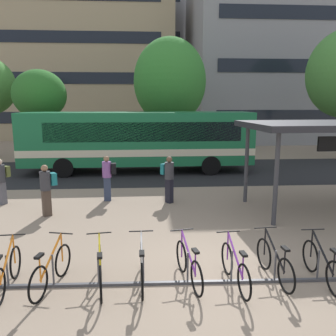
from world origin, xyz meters
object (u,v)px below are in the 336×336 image
(commuter_teal_pack_3, at_px, (47,186))
(commuter_black_pack_1, at_px, (108,175))
(parked_bicycle_yellow_3, at_px, (100,270))
(parked_bicycle_orange_2, at_px, (51,270))
(street_tree_0, at_px, (170,82))
(parked_bicycle_purple_6, at_px, (235,268))
(parked_bicycle_orange_1, at_px, (8,272))
(city_bus, at_px, (137,139))
(parked_bicycle_black_8, at_px, (322,265))
(parked_bicycle_black_7, at_px, (274,263))
(commuter_teal_pack_2, at_px, (169,176))
(parked_bicycle_purple_5, at_px, (189,265))
(street_tree_3, at_px, (40,95))
(parked_bicycle_white_4, at_px, (142,267))
(commuter_olive_pack_0, at_px, (1,178))

(commuter_teal_pack_3, bearing_deg, commuter_black_pack_1, -172.18)
(parked_bicycle_yellow_3, height_order, commuter_teal_pack_3, commuter_teal_pack_3)
(parked_bicycle_orange_2, xyz_separation_m, commuter_teal_pack_3, (-1.33, 4.67, 0.61))
(street_tree_0, bearing_deg, parked_bicycle_purple_6, -89.79)
(parked_bicycle_orange_1, distance_m, commuter_black_pack_1, 6.53)
(city_bus, relative_size, parked_bicycle_purple_6, 7.01)
(city_bus, distance_m, parked_bicycle_black_8, 12.74)
(parked_bicycle_orange_1, bearing_deg, parked_bicycle_black_7, -93.11)
(commuter_teal_pack_3, bearing_deg, street_tree_0, -145.63)
(commuter_black_pack_1, relative_size, commuter_teal_pack_2, 0.99)
(parked_bicycle_purple_5, xyz_separation_m, parked_bicycle_black_7, (1.82, -0.00, 0.00))
(city_bus, bearing_deg, commuter_teal_pack_3, 67.91)
(commuter_black_pack_1, bearing_deg, city_bus, -104.14)
(commuter_teal_pack_2, xyz_separation_m, street_tree_3, (-7.33, 9.74, 3.14))
(parked_bicycle_purple_6, bearing_deg, parked_bicycle_black_8, -94.91)
(parked_bicycle_black_7, relative_size, parked_bicycle_black_8, 1.00)
(parked_bicycle_white_4, xyz_separation_m, parked_bicycle_black_8, (3.74, -0.15, 0.00))
(city_bus, height_order, parked_bicycle_yellow_3, city_bus)
(parked_bicycle_yellow_3, bearing_deg, commuter_olive_pack_0, 27.21)
(parked_bicycle_purple_5, distance_m, commuter_teal_pack_3, 6.23)
(commuter_teal_pack_3, bearing_deg, parked_bicycle_yellow_3, 81.56)
(parked_bicycle_orange_2, distance_m, commuter_teal_pack_2, 6.57)
(parked_bicycle_orange_2, distance_m, commuter_olive_pack_0, 7.01)
(parked_bicycle_orange_2, xyz_separation_m, parked_bicycle_black_7, (4.61, 0.02, 0.00))
(parked_bicycle_orange_2, height_order, parked_bicycle_purple_5, same)
(parked_bicycle_purple_6, bearing_deg, street_tree_3, 22.57)
(parked_bicycle_orange_1, bearing_deg, street_tree_0, -18.06)
(parked_bicycle_black_7, height_order, street_tree_3, street_tree_3)
(parked_bicycle_orange_2, height_order, commuter_teal_pack_3, commuter_teal_pack_3)
(parked_bicycle_black_8, distance_m, commuter_black_pack_1, 8.25)
(parked_bicycle_orange_1, bearing_deg, parked_bicycle_white_4, -93.06)
(parked_bicycle_purple_5, bearing_deg, street_tree_0, -13.81)
(commuter_teal_pack_2, bearing_deg, commuter_teal_pack_3, -111.73)
(parked_bicycle_purple_6, height_order, commuter_teal_pack_2, commuter_teal_pack_2)
(parked_bicycle_black_8, bearing_deg, commuter_black_pack_1, 37.49)
(commuter_olive_pack_0, xyz_separation_m, commuter_teal_pack_3, (2.02, -1.46, 0.02))
(parked_bicycle_white_4, distance_m, street_tree_0, 18.27)
(parked_bicycle_orange_1, bearing_deg, commuter_olive_pack_0, 18.40)
(parked_bicycle_yellow_3, bearing_deg, parked_bicycle_orange_2, 78.84)
(parked_bicycle_black_7, bearing_deg, parked_bicycle_yellow_3, 85.67)
(parked_bicycle_purple_6, height_order, street_tree_0, street_tree_0)
(parked_bicycle_orange_1, relative_size, commuter_teal_pack_2, 0.98)
(parked_bicycle_purple_6, distance_m, commuter_olive_pack_0, 9.48)
(parked_bicycle_purple_5, distance_m, street_tree_3, 17.69)
(parked_bicycle_black_7, bearing_deg, parked_bicycle_purple_5, 84.33)
(city_bus, xyz_separation_m, commuter_black_pack_1, (-0.99, -5.52, -0.77))
(parked_bicycle_orange_1, relative_size, parked_bicycle_black_8, 1.00)
(parked_bicycle_yellow_3, relative_size, parked_bicycle_purple_5, 1.01)
(parked_bicycle_orange_2, xyz_separation_m, commuter_teal_pack_2, (2.78, 5.92, 0.63))
(parked_bicycle_orange_1, height_order, commuter_olive_pack_0, commuter_olive_pack_0)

